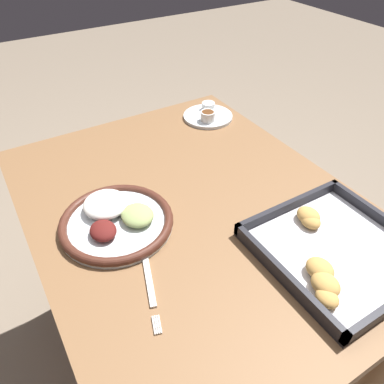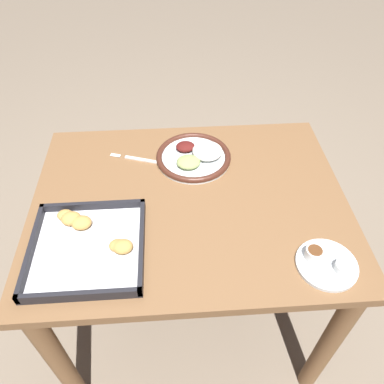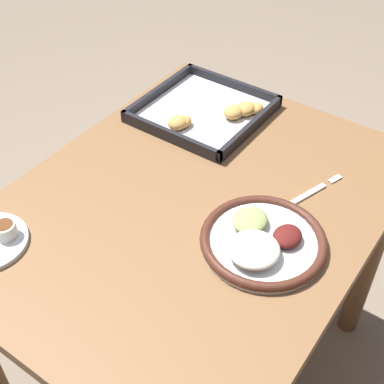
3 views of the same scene
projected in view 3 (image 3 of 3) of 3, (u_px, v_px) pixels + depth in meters
ground_plane at (193, 371)px, 1.63m from camera, size 8.00×8.00×0.00m
dining_table at (194, 241)px, 1.23m from camera, size 0.95×0.73×0.71m
dinner_plate at (262, 241)px, 1.04m from camera, size 0.25×0.25×0.05m
fork at (304, 196)px, 1.15m from camera, size 0.20×0.08×0.00m
baking_tray at (207, 112)px, 1.38m from camera, size 0.30×0.30×0.04m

